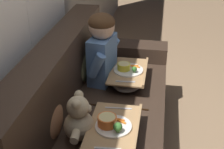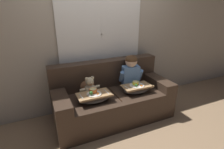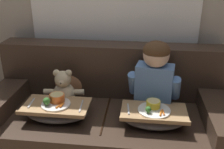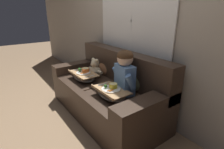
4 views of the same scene
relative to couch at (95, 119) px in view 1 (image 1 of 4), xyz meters
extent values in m
cube|color=#38281E|center=(0.00, -0.06, -0.10)|extent=(1.88, 0.86, 0.45)
cube|color=#38281E|center=(0.00, 0.26, 0.35)|extent=(1.88, 0.22, 0.45)
cube|color=#38281E|center=(0.83, -0.06, 0.19)|extent=(0.22, 0.86, 0.14)
cube|color=black|center=(0.00, -0.08, 0.13)|extent=(0.01, 0.60, 0.01)
ellipsoid|color=#898456|center=(0.36, 0.19, 0.29)|extent=(0.35, 0.17, 0.36)
ellipsoid|color=#B2754C|center=(-0.36, 0.19, 0.29)|extent=(0.32, 0.16, 0.33)
cube|color=#5B84BC|center=(0.36, 0.01, 0.31)|extent=(0.30, 0.20, 0.38)
sphere|color=beige|center=(0.36, 0.01, 0.58)|extent=(0.20, 0.20, 0.20)
ellipsoid|color=#4C331E|center=(0.36, 0.01, 0.62)|extent=(0.20, 0.20, 0.14)
cylinder|color=#5B84BC|center=(0.20, 0.02, 0.34)|extent=(0.10, 0.16, 0.21)
cylinder|color=#5B84BC|center=(0.52, -0.03, 0.34)|extent=(0.10, 0.16, 0.21)
sphere|color=beige|center=(-0.36, 0.01, 0.22)|extent=(0.18, 0.18, 0.18)
sphere|color=beige|center=(-0.36, 0.01, 0.35)|extent=(0.13, 0.13, 0.13)
sphere|color=beige|center=(-0.41, 0.01, 0.40)|extent=(0.06, 0.06, 0.06)
sphere|color=beige|center=(-0.31, 0.02, 0.40)|extent=(0.06, 0.06, 0.06)
sphere|color=beige|center=(-0.35, -0.04, 0.34)|extent=(0.05, 0.05, 0.05)
sphere|color=black|center=(-0.35, -0.06, 0.35)|extent=(0.02, 0.02, 0.02)
cylinder|color=beige|center=(-0.48, 0.00, 0.23)|extent=(0.10, 0.06, 0.05)
cylinder|color=beige|center=(-0.24, 0.02, 0.23)|extent=(0.10, 0.06, 0.05)
cylinder|color=beige|center=(-0.39, -0.08, 0.15)|extent=(0.06, 0.09, 0.05)
cylinder|color=beige|center=(-0.31, -0.07, 0.15)|extent=(0.06, 0.09, 0.05)
ellipsoid|color=slate|center=(0.36, -0.20, 0.17)|extent=(0.45, 0.27, 0.10)
cube|color=tan|center=(0.36, -0.20, 0.23)|extent=(0.47, 0.28, 0.01)
cube|color=tan|center=(0.36, -0.33, 0.24)|extent=(0.47, 0.02, 0.02)
cylinder|color=white|center=(0.36, -0.20, 0.24)|extent=(0.23, 0.23, 0.01)
cylinder|color=yellow|center=(0.35, -0.16, 0.27)|extent=(0.10, 0.10, 0.05)
cylinder|color=#E5D189|center=(0.35, -0.16, 0.29)|extent=(0.09, 0.09, 0.01)
sphere|color=#38702D|center=(0.32, -0.25, 0.27)|extent=(0.04, 0.04, 0.04)
cylinder|color=#7A9E56|center=(0.32, -0.25, 0.25)|extent=(0.02, 0.02, 0.02)
cylinder|color=orange|center=(0.40, -0.25, 0.25)|extent=(0.02, 0.07, 0.01)
cylinder|color=orange|center=(0.42, -0.24, 0.25)|extent=(0.02, 0.06, 0.01)
cube|color=silver|center=(0.18, -0.20, 0.24)|extent=(0.03, 0.14, 0.01)
ellipsoid|color=slate|center=(-0.36, -0.20, 0.17)|extent=(0.47, 0.28, 0.10)
cube|color=tan|center=(-0.36, -0.20, 0.23)|extent=(0.49, 0.29, 0.01)
cube|color=tan|center=(-0.36, -0.33, 0.24)|extent=(0.49, 0.02, 0.02)
cylinder|color=white|center=(-0.36, -0.20, 0.24)|extent=(0.22, 0.22, 0.01)
cylinder|color=orange|center=(-0.36, -0.16, 0.27)|extent=(0.11, 0.11, 0.06)
cylinder|color=#E5D189|center=(-0.36, -0.16, 0.30)|extent=(0.10, 0.10, 0.01)
sphere|color=#38702D|center=(-0.42, -0.23, 0.28)|extent=(0.05, 0.05, 0.05)
cylinder|color=#7A9E56|center=(-0.42, -0.23, 0.25)|extent=(0.02, 0.02, 0.02)
cylinder|color=orange|center=(-0.32, -0.23, 0.25)|extent=(0.04, 0.07, 0.01)
cylinder|color=orange|center=(-0.30, -0.22, 0.25)|extent=(0.02, 0.06, 0.01)
cube|color=silver|center=(-0.55, -0.20, 0.24)|extent=(0.02, 0.14, 0.01)
cube|color=silver|center=(-0.17, -0.20, 0.24)|extent=(0.02, 0.17, 0.01)
camera|label=1|loc=(-1.80, -0.43, 1.37)|focal=50.00mm
camera|label=2|loc=(-1.04, -2.36, 1.41)|focal=28.00mm
camera|label=3|loc=(0.25, -1.83, 1.21)|focal=42.00mm
camera|label=4|loc=(1.91, -1.31, 1.12)|focal=28.00mm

